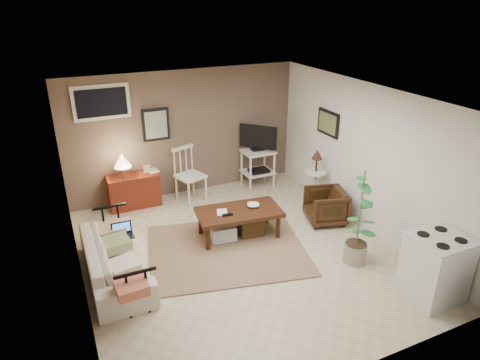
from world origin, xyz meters
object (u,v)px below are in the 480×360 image
sofa (114,253)px  spindle_chair (190,176)px  side_table (316,171)px  stove (435,267)px  coffee_table (238,221)px  tv_stand (258,155)px  red_console (133,188)px  potted_plant (360,214)px  armchair (326,205)px

sofa → spindle_chair: bearing=-42.6°
sofa → side_table: side_table is taller
sofa → stove: (3.67, -2.16, 0.07)m
coffee_table → tv_stand: size_ratio=1.10×
red_console → tv_stand: 2.52m
spindle_chair → potted_plant: 3.38m
side_table → armchair: (-0.23, -0.68, -0.34)m
side_table → armchair: side_table is taller
sofa → spindle_chair: size_ratio=1.86×
red_console → side_table: 3.38m
spindle_chair → side_table: (2.06, -1.12, 0.18)m
sofa → tv_stand: 3.72m
sofa → potted_plant: size_ratio=1.29×
sofa → spindle_chair: (1.73, 1.88, 0.11)m
spindle_chair → sofa: bearing=-132.6°
side_table → stove: side_table is taller
red_console → spindle_chair: red_console is taller
potted_plant → side_table: bearing=74.1°
coffee_table → red_console: (-1.31, 1.81, 0.09)m
tv_stand → potted_plant: potted_plant is taller
potted_plant → armchair: bearing=75.8°
red_console → potted_plant: 4.11m
spindle_chair → coffee_table: bearing=-81.0°
tv_stand → armchair: 1.90m
sofa → red_console: (0.68, 2.06, -0.01)m
spindle_chair → potted_plant: bearing=-62.9°
side_table → coffee_table: bearing=-164.1°
red_console → potted_plant: (2.58, -3.17, 0.42)m
coffee_table → red_console: size_ratio=1.32×
coffee_table → stove: stove is taller
tv_stand → side_table: tv_stand is taller
spindle_chair → potted_plant: potted_plant is taller
spindle_chair → armchair: 2.58m
coffee_table → armchair: (1.57, -0.17, 0.04)m
sofa → potted_plant: potted_plant is taller
potted_plant → sofa: bearing=161.2°
sofa → tv_stand: bearing=-59.2°
red_console → spindle_chair: 1.07m
sofa → red_console: 2.17m
sofa → potted_plant: bearing=-108.8°
spindle_chair → tv_stand: bearing=0.7°
armchair → spindle_chair: bearing=-118.3°
potted_plant → coffee_table: bearing=133.1°
side_table → potted_plant: 1.95m
coffee_table → armchair: size_ratio=2.17×
coffee_table → potted_plant: size_ratio=0.95×
coffee_table → tv_stand: 2.08m
spindle_chair → tv_stand: 1.46m
tv_stand → potted_plant: bearing=-88.5°
coffee_table → spindle_chair: (-0.26, 1.64, 0.20)m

